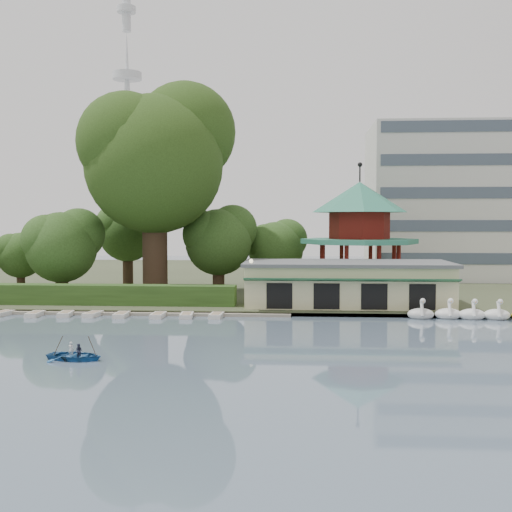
# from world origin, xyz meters

# --- Properties ---
(ground_plane) EXTENTS (220.00, 220.00, 0.00)m
(ground_plane) POSITION_xyz_m (0.00, 0.00, 0.00)
(ground_plane) COLOR slate
(ground_plane) RESTS_ON ground
(shore) EXTENTS (220.00, 70.00, 0.40)m
(shore) POSITION_xyz_m (0.00, 52.00, 0.20)
(shore) COLOR #424930
(shore) RESTS_ON ground
(embankment) EXTENTS (220.00, 0.60, 0.30)m
(embankment) POSITION_xyz_m (0.00, 17.30, 0.15)
(embankment) COLOR gray
(embankment) RESTS_ON ground
(dock) EXTENTS (34.00, 1.60, 0.24)m
(dock) POSITION_xyz_m (-12.00, 17.20, 0.12)
(dock) COLOR gray
(dock) RESTS_ON ground
(boathouse) EXTENTS (18.60, 9.39, 3.90)m
(boathouse) POSITION_xyz_m (10.00, 21.97, 2.37)
(boathouse) COLOR beige
(boathouse) RESTS_ON shore
(pavilion) EXTENTS (12.40, 12.40, 13.50)m
(pavilion) POSITION_xyz_m (12.00, 32.00, 7.48)
(pavilion) COLOR beige
(pavilion) RESTS_ON shore
(office_building) EXTENTS (38.00, 18.00, 20.00)m
(office_building) POSITION_xyz_m (32.67, 49.00, 9.73)
(office_building) COLOR silver
(office_building) RESTS_ON shore
(broadcast_tower) EXTENTS (8.00, 8.00, 96.00)m
(broadcast_tower) POSITION_xyz_m (-42.00, 140.00, 33.98)
(broadcast_tower) COLOR silver
(broadcast_tower) RESTS_ON ground
(hedge) EXTENTS (30.00, 2.00, 1.80)m
(hedge) POSITION_xyz_m (-15.00, 20.50, 1.30)
(hedge) COLOR #31521E
(hedge) RESTS_ON shore
(lamp_post) EXTENTS (0.36, 0.36, 4.28)m
(lamp_post) POSITION_xyz_m (1.50, 19.00, 3.34)
(lamp_post) COLOR black
(lamp_post) RESTS_ON shore
(big_tree) EXTENTS (15.43, 14.38, 22.00)m
(big_tree) POSITION_xyz_m (-8.81, 28.23, 14.81)
(big_tree) COLOR #3A281C
(big_tree) RESTS_ON shore
(small_trees) EXTENTS (39.36, 16.97, 10.29)m
(small_trees) POSITION_xyz_m (-11.74, 31.48, 5.90)
(small_trees) COLOR #3A281C
(small_trees) RESTS_ON shore
(swan_boats) EXTENTS (12.37, 2.04, 1.92)m
(swan_boats) POSITION_xyz_m (20.78, 16.59, 0.40)
(swan_boats) COLOR silver
(swan_boats) RESTS_ON ground
(moored_rowboats) EXTENTS (26.95, 2.73, 0.36)m
(moored_rowboats) POSITION_xyz_m (-14.02, 15.81, 0.18)
(moored_rowboats) COLOR silver
(moored_rowboats) RESTS_ON ground
(rowboat_with_passengers) EXTENTS (5.13, 4.08, 2.01)m
(rowboat_with_passengers) POSITION_xyz_m (-7.16, -0.65, 0.48)
(rowboat_with_passengers) COLOR #275E96
(rowboat_with_passengers) RESTS_ON ground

